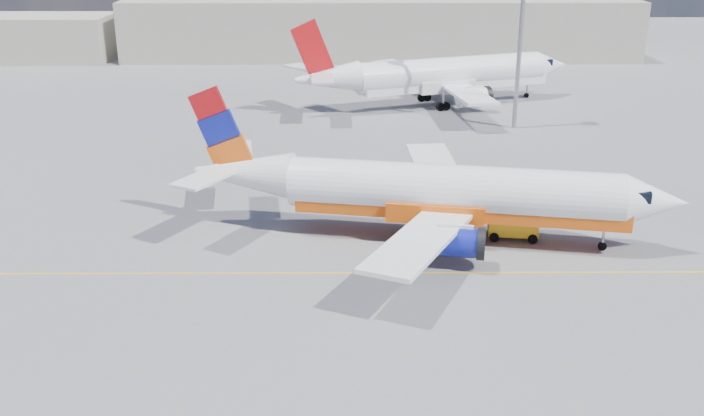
{
  "coord_description": "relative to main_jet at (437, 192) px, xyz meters",
  "views": [
    {
      "loc": [
        0.5,
        -36.44,
        18.56
      ],
      "look_at": [
        0.72,
        3.95,
        3.5
      ],
      "focal_mm": 40.0,
      "sensor_mm": 36.0,
      "label": 1
    }
  ],
  "objects": [
    {
      "name": "ground",
      "position": [
        -5.82,
        -7.92,
        -3.02
      ],
      "size": [
        240.0,
        240.0,
        0.0
      ],
      "primitive_type": "plane",
      "color": "slate",
      "rests_on": "ground"
    },
    {
      "name": "taxi_line",
      "position": [
        -5.82,
        -4.92,
        -3.02
      ],
      "size": [
        70.0,
        0.15,
        0.01
      ],
      "primitive_type": "cube",
      "color": "gold",
      "rests_on": "ground"
    },
    {
      "name": "terminal_main",
      "position": [
        -0.82,
        67.08,
        0.98
      ],
      "size": [
        70.0,
        14.0,
        8.0
      ],
      "primitive_type": "cube",
      "color": "#A59F8E",
      "rests_on": "ground"
    },
    {
      "name": "terminal_annex",
      "position": [
        -50.82,
        64.08,
        -0.02
      ],
      "size": [
        26.0,
        10.0,
        6.0
      ],
      "primitive_type": "cube",
      "color": "#A59F8E",
      "rests_on": "ground"
    },
    {
      "name": "main_jet",
      "position": [
        0.0,
        0.0,
        0.0
      ],
      "size": [
        30.04,
        23.27,
        9.07
      ],
      "rotation": [
        0.0,
        0.0,
        -0.18
      ],
      "color": "white",
      "rests_on": "ground"
    },
    {
      "name": "second_jet",
      "position": [
        4.44,
        36.26,
        0.13
      ],
      "size": [
        31.07,
        23.54,
        9.47
      ],
      "rotation": [
        0.0,
        0.0,
        0.35
      ],
      "color": "white",
      "rests_on": "ground"
    },
    {
      "name": "gse_tug",
      "position": [
        4.68,
        0.19,
        -2.02
      ],
      "size": [
        3.16,
        2.17,
        2.12
      ],
      "rotation": [
        0.0,
        0.0,
        -0.12
      ],
      "color": "black",
      "rests_on": "ground"
    }
  ]
}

